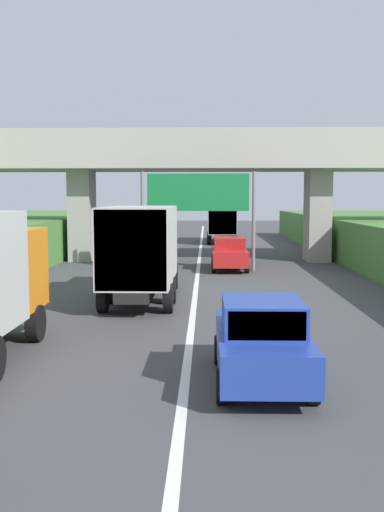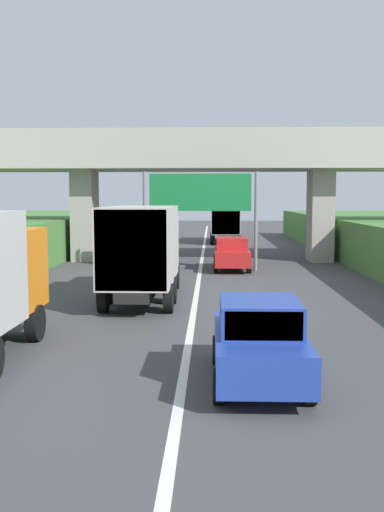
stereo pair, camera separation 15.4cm
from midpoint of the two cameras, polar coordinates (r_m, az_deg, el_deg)
name	(u,v)px [view 2 (the right image)]	position (r m, az deg, el deg)	size (l,w,h in m)	color
lane_centre_stripe	(199,278)	(27.04, 0.85, -2.19)	(0.20, 101.04, 0.01)	white
overpass_bridge	(202,165)	(34.47, 1.11, 8.99)	(40.00, 4.80, 7.58)	#ADA89E
overhead_highway_sign	(200,198)	(29.63, 0.96, 5.71)	(5.88, 0.18, 5.08)	slate
truck_white	(144,248)	(21.05, -4.58, 0.81)	(2.44, 7.30, 3.44)	black
truck_silver	(225,220)	(48.67, 3.35, 3.60)	(2.44, 7.30, 3.44)	black
car_red	(232,254)	(30.08, 4.08, 0.23)	(1.86, 4.10, 1.72)	red
car_blue	(259,341)	(11.86, 6.98, -8.33)	(1.86, 4.10, 1.72)	#233D9E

